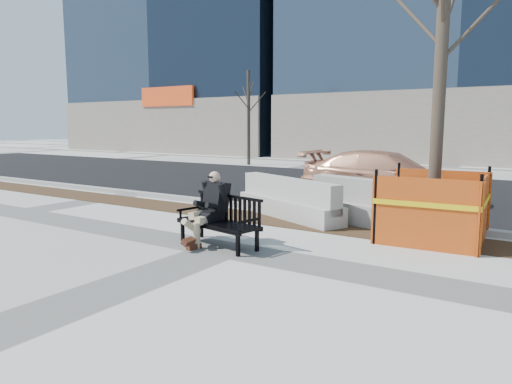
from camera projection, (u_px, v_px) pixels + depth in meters
ground at (223, 249)px, 8.05m from camera, size 120.00×120.00×0.00m
mulch_strip at (295, 223)px, 10.21m from camera, size 40.00×1.20×0.02m
asphalt_street at (385, 190)px, 15.36m from camera, size 60.00×10.40×0.01m
curb at (315, 213)px, 10.99m from camera, size 60.00×0.25×0.12m
bench at (218, 246)px, 8.26m from camera, size 1.77×0.92×0.90m
seated_man at (212, 243)px, 8.46m from camera, size 0.73×1.02×1.30m
tree_fence at (431, 240)px, 8.70m from camera, size 2.81×2.81×6.69m
sedan at (384, 200)px, 13.27m from camera, size 4.81×2.04×1.39m
jersey_barrier_left at (288, 217)px, 10.81m from camera, size 3.18×1.89×0.92m
jersey_barrier_right at (380, 227)px, 9.74m from camera, size 3.49×1.64×0.99m
far_tree_left at (249, 165)px, 25.16m from camera, size 2.00×2.00×5.33m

